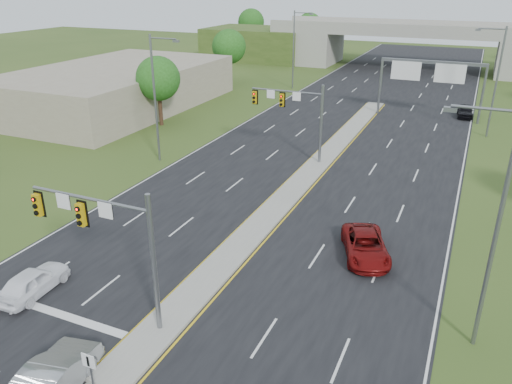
{
  "coord_description": "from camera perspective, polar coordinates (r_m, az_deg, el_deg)",
  "views": [
    {
      "loc": [
        11.82,
        -15.51,
        15.27
      ],
      "look_at": [
        0.28,
        10.51,
        3.0
      ],
      "focal_mm": 35.0,
      "sensor_mm": 36.0,
      "label": 1
    }
  ],
  "objects": [
    {
      "name": "commercial_building",
      "position": [
        66.81,
        -15.72,
        11.45
      ],
      "size": [
        18.0,
        30.0,
        5.0
      ],
      "primitive_type": "cube",
      "color": "gray",
      "rests_on": "ground"
    },
    {
      "name": "car_white",
      "position": [
        28.79,
        -24.12,
        -9.3
      ],
      "size": [
        1.92,
        4.28,
        1.43
      ],
      "primitive_type": "imported",
      "rotation": [
        0.0,
        0.0,
        3.2
      ],
      "color": "white",
      "rests_on": "road"
    },
    {
      "name": "lightpole_l_far",
      "position": [
        75.41,
        4.47,
        16.27
      ],
      "size": [
        2.85,
        0.25,
        11.0
      ],
      "color": "slate",
      "rests_on": "ground"
    },
    {
      "name": "signal_mast_near",
      "position": [
        23.4,
        -16.47,
        -4.5
      ],
      "size": [
        6.62,
        0.6,
        7.0
      ],
      "color": "slate",
      "rests_on": "ground"
    },
    {
      "name": "car_far_c",
      "position": [
        64.77,
        22.82,
        8.54
      ],
      "size": [
        2.0,
        4.3,
        1.43
      ],
      "primitive_type": "imported",
      "rotation": [
        0.0,
        0.0,
        0.08
      ],
      "color": "black",
      "rests_on": "road"
    },
    {
      "name": "car_silver",
      "position": [
        22.2,
        -22.37,
        -19.33
      ],
      "size": [
        2.73,
        5.31,
        1.67
      ],
      "primitive_type": "imported",
      "rotation": [
        0.0,
        0.0,
        3.34
      ],
      "color": "#9B9EA2",
      "rests_on": "road"
    },
    {
      "name": "lane_markings",
      "position": [
        48.58,
        7.91,
        4.8
      ],
      "size": [
        23.72,
        160.0,
        0.01
      ],
      "color": "gold",
      "rests_on": "road"
    },
    {
      "name": "overpass",
      "position": [
        96.95,
        17.38,
        15.37
      ],
      "size": [
        80.0,
        14.0,
        8.1
      ],
      "color": "gray",
      "rests_on": "ground"
    },
    {
      "name": "tree_l_near",
      "position": [
        56.44,
        -11.13,
        12.59
      ],
      "size": [
        4.8,
        4.8,
        7.6
      ],
      "color": "#382316",
      "rests_on": "ground"
    },
    {
      "name": "lightpole_l_mid",
      "position": [
        44.45,
        -11.31,
        10.98
      ],
      "size": [
        2.85,
        0.25,
        11.0
      ],
      "color": "slate",
      "rests_on": "ground"
    },
    {
      "name": "median",
      "position": [
        43.04,
        6.42,
        2.53
      ],
      "size": [
        2.0,
        54.0,
        0.16
      ],
      "primitive_type": "cube",
      "color": "gray",
      "rests_on": "road"
    },
    {
      "name": "tree_back_b",
      "position": [
        115.63,
        6.1,
        18.35
      ],
      "size": [
        5.6,
        5.6,
        8.32
      ],
      "color": "#382316",
      "rests_on": "ground"
    },
    {
      "name": "road",
      "position": [
        54.07,
        10.38,
        6.54
      ],
      "size": [
        24.0,
        160.0,
        0.02
      ],
      "primitive_type": "cube",
      "color": "black",
      "rests_on": "ground"
    },
    {
      "name": "lightpole_r_far",
      "position": [
        56.28,
        25.66,
        11.72
      ],
      "size": [
        2.85,
        0.25,
        11.0
      ],
      "color": "slate",
      "rests_on": "ground"
    },
    {
      "name": "tree_back_a",
      "position": [
        120.68,
        -0.56,
        18.83
      ],
      "size": [
        6.0,
        6.0,
        8.85
      ],
      "color": "#382316",
      "rests_on": "ground"
    },
    {
      "name": "tree_l_mid",
      "position": [
        79.69,
        -3.11,
        16.25
      ],
      "size": [
        5.2,
        5.2,
        8.12
      ],
      "color": "#382316",
      "rests_on": "ground"
    },
    {
      "name": "car_far_a",
      "position": [
        30.23,
        12.4,
        -6.02
      ],
      "size": [
        4.07,
        5.67,
        1.43
      ],
      "primitive_type": "imported",
      "rotation": [
        0.0,
        0.0,
        0.37
      ],
      "color": "#6B0B0A",
      "rests_on": "road"
    },
    {
      "name": "sign_gantry",
      "position": [
        61.47,
        19.29,
        12.67
      ],
      "size": [
        11.58,
        0.44,
        6.67
      ],
      "color": "slate",
      "rests_on": "ground"
    },
    {
      "name": "ground",
      "position": [
        24.77,
        -10.9,
        -15.25
      ],
      "size": [
        240.0,
        240.0,
        0.0
      ],
      "primitive_type": "plane",
      "color": "#344B1B",
      "rests_on": "ground"
    },
    {
      "name": "keep_right_sign",
      "position": [
        21.2,
        -18.43,
        -18.59
      ],
      "size": [
        0.6,
        0.13,
        2.2
      ],
      "color": "slate",
      "rests_on": "ground"
    },
    {
      "name": "lightpole_r_near",
      "position": [
        22.51,
        25.47,
        -3.14
      ],
      "size": [
        2.85,
        0.25,
        11.0
      ],
      "color": "slate",
      "rests_on": "ground"
    },
    {
      "name": "signal_mast_far",
      "position": [
        44.1,
        4.65,
        9.41
      ],
      "size": [
        6.62,
        0.6,
        7.0
      ],
      "color": "slate",
      "rests_on": "ground"
    }
  ]
}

